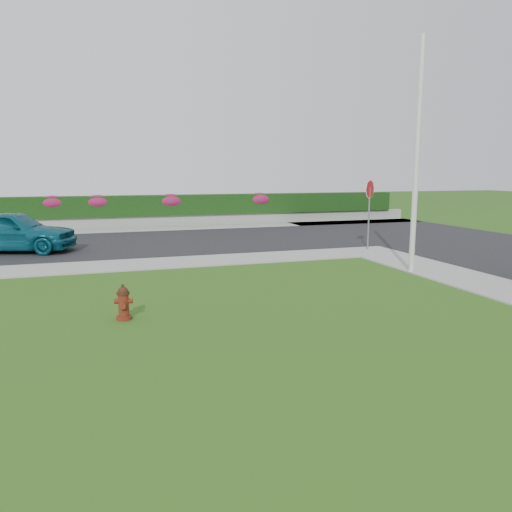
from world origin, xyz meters
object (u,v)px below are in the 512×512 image
object	(u,v)px
sedan_teal	(11,231)
utility_pole	(417,158)
stop_sign	(370,198)
fire_hydrant	(123,303)

from	to	relation	value
sedan_teal	utility_pole	world-z (taller)	utility_pole
stop_sign	fire_hydrant	bearing A→B (deg)	-157.99
sedan_teal	fire_hydrant	bearing A→B (deg)	-143.94
utility_pole	stop_sign	bearing A→B (deg)	76.52
fire_hydrant	stop_sign	world-z (taller)	stop_sign
utility_pole	sedan_teal	bearing A→B (deg)	147.01
utility_pole	stop_sign	world-z (taller)	utility_pole
fire_hydrant	sedan_teal	bearing A→B (deg)	119.19
sedan_teal	utility_pole	bearing A→B (deg)	-105.61
utility_pole	stop_sign	size ratio (longest dim) A/B	2.50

